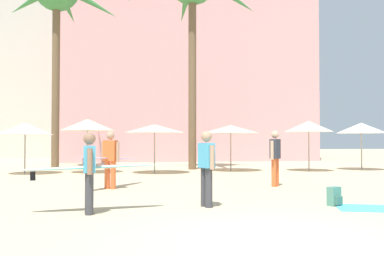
{
  "coord_description": "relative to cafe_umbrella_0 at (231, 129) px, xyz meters",
  "views": [
    {
      "loc": [
        -2.18,
        -5.99,
        1.46
      ],
      "look_at": [
        -0.54,
        4.71,
        1.76
      ],
      "focal_mm": 40.16,
      "sensor_mm": 36.0,
      "label": 1
    }
  ],
  "objects": [
    {
      "name": "beach_towel",
      "position": [
        0.41,
        -11.37,
        -1.97
      ],
      "size": [
        1.94,
        1.5,
        0.01
      ],
      "primitive_type": "cube",
      "rotation": [
        0.0,
        0.0,
        -0.32
      ],
      "color": "#4CC6D6",
      "rests_on": "ground"
    },
    {
      "name": "cafe_umbrella_6",
      "position": [
        -6.6,
        -0.23,
        0.16
      ],
      "size": [
        2.39,
        2.39,
        2.4
      ],
      "color": "gray",
      "rests_on": "ground"
    },
    {
      "name": "backpack",
      "position": [
        -0.32,
        -10.84,
        -1.78
      ],
      "size": [
        0.35,
        0.33,
        0.42
      ],
      "rotation": [
        0.0,
        0.0,
        5.21
      ],
      "color": "#4F8977",
      "rests_on": "ground"
    },
    {
      "name": "cafe_umbrella_0",
      "position": [
        0.0,
        0.0,
        0.0
      ],
      "size": [
        2.71,
        2.71,
        2.17
      ],
      "color": "gray",
      "rests_on": "ground"
    },
    {
      "name": "person_mid_left",
      "position": [
        -5.37,
        -6.63,
        -1.05
      ],
      "size": [
        2.02,
        2.8,
        1.71
      ],
      "rotation": [
        0.0,
        0.0,
        1.09
      ],
      "color": "orange",
      "rests_on": "ground"
    },
    {
      "name": "person_far_left",
      "position": [
        -5.62,
        -10.96,
        -1.09
      ],
      "size": [
        2.81,
        0.99,
        1.61
      ],
      "rotation": [
        0.0,
        0.0,
        0.13
      ],
      "color": "#3D3D42",
      "rests_on": "ground"
    },
    {
      "name": "cafe_umbrella_2",
      "position": [
        -3.67,
        -0.92,
        -0.01
      ],
      "size": [
        2.66,
        2.66,
        2.15
      ],
      "color": "gray",
      "rests_on": "ground"
    },
    {
      "name": "person_far_right",
      "position": [
        -3.16,
        -10.57,
        -1.07
      ],
      "size": [
        0.34,
        0.6,
        1.66
      ],
      "rotation": [
        0.0,
        0.0,
        0.32
      ],
      "color": "#3D3D42",
      "rests_on": "ground"
    },
    {
      "name": "hotel_pink",
      "position": [
        -0.31,
        14.25,
        4.18
      ],
      "size": [
        17.6,
        11.6,
        12.3
      ],
      "primitive_type": "cube",
      "color": "pink",
      "rests_on": "ground"
    },
    {
      "name": "person_mid_right",
      "position": [
        -0.25,
        -6.81,
        -1.01
      ],
      "size": [
        0.47,
        0.51,
        1.75
      ],
      "rotation": [
        0.0,
        0.0,
        2.41
      ],
      "color": "orange",
      "rests_on": "ground"
    },
    {
      "name": "cafe_umbrella_4",
      "position": [
        6.51,
        -0.29,
        0.08
      ],
      "size": [
        2.38,
        2.38,
        2.31
      ],
      "color": "gray",
      "rests_on": "ground"
    },
    {
      "name": "ground",
      "position": [
        -2.72,
        -13.82,
        -1.98
      ],
      "size": [
        120.0,
        120.0,
        0.0
      ],
      "primitive_type": "plane",
      "color": "#C6B28C"
    },
    {
      "name": "cafe_umbrella_1",
      "position": [
        -9.2,
        -0.48,
        -0.02
      ],
      "size": [
        2.33,
        2.33,
        2.21
      ],
      "color": "gray",
      "rests_on": "ground"
    },
    {
      "name": "cafe_umbrella_5",
      "position": [
        3.61,
        -0.67,
        0.13
      ],
      "size": [
        2.28,
        2.28,
        2.36
      ],
      "color": "gray",
      "rests_on": "ground"
    }
  ]
}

